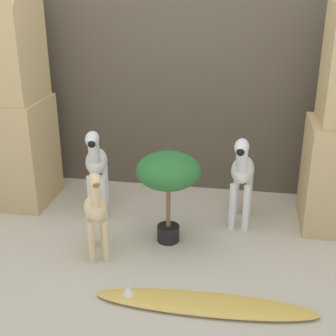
# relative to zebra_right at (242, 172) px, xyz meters

# --- Properties ---
(ground_plane) EXTENTS (14.00, 14.00, 0.00)m
(ground_plane) POSITION_rel_zebra_right_xyz_m (-0.50, -0.70, -0.39)
(ground_plane) COLOR beige
(wall_back) EXTENTS (6.40, 0.08, 2.20)m
(wall_back) POSITION_rel_zebra_right_xyz_m (-0.50, 0.60, 0.71)
(wall_back) COLOR brown
(wall_back) RESTS_ON ground_plane
(zebra_right) EXTENTS (0.18, 0.48, 0.67)m
(zebra_right) POSITION_rel_zebra_right_xyz_m (0.00, 0.00, 0.00)
(zebra_right) COLOR white
(zebra_right) RESTS_ON ground_plane
(zebra_left) EXTENTS (0.23, 0.48, 0.67)m
(zebra_left) POSITION_rel_zebra_right_xyz_m (-1.01, -0.02, 0.00)
(zebra_left) COLOR white
(zebra_left) RESTS_ON ground_plane
(giraffe_figurine) EXTENTS (0.23, 0.36, 0.61)m
(giraffe_figurine) POSITION_rel_zebra_right_xyz_m (-0.84, -0.56, -0.07)
(giraffe_figurine) COLOR beige
(giraffe_figurine) RESTS_ON ground_plane
(potted_palm_front) EXTENTS (0.40, 0.40, 0.60)m
(potted_palm_front) POSITION_rel_zebra_right_xyz_m (-0.45, -0.31, 0.07)
(potted_palm_front) COLOR black
(potted_palm_front) RESTS_ON ground_plane
(surfboard) EXTENTS (1.17, 0.22, 0.08)m
(surfboard) POSITION_rel_zebra_right_xyz_m (-0.16, -0.93, -0.37)
(surfboard) COLOR gold
(surfboard) RESTS_ON ground_plane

